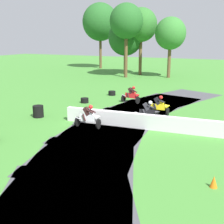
# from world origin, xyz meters

# --- Properties ---
(ground_plane) EXTENTS (120.00, 120.00, 0.00)m
(ground_plane) POSITION_xyz_m (0.00, 0.00, 0.00)
(ground_plane) COLOR #428433
(track_asphalt) EXTENTS (9.69, 29.33, 0.01)m
(track_asphalt) POSITION_xyz_m (1.05, 0.08, 0.00)
(track_asphalt) COLOR #47474C
(track_asphalt) RESTS_ON ground
(safety_barrier) EXTENTS (17.21, 1.58, 0.90)m
(safety_barrier) POSITION_xyz_m (5.54, 0.41, 0.45)
(safety_barrier) COLOR white
(safety_barrier) RESTS_ON ground
(motorcycle_lead_red) EXTENTS (1.71, 1.01, 1.43)m
(motorcycle_lead_red) POSITION_xyz_m (-1.32, 6.51, 0.65)
(motorcycle_lead_red) COLOR black
(motorcycle_lead_red) RESTS_ON ground
(motorcycle_chase_yellow) EXTENTS (1.68, 0.73, 1.43)m
(motorcycle_chase_yellow) POSITION_xyz_m (1.89, 3.59, 0.66)
(motorcycle_chase_yellow) COLOR black
(motorcycle_chase_yellow) RESTS_ON ground
(motorcycle_trailing_black) EXTENTS (1.68, 0.89, 1.43)m
(motorcycle_trailing_black) POSITION_xyz_m (1.74, 1.73, 0.64)
(motorcycle_trailing_black) COLOR black
(motorcycle_trailing_black) RESTS_ON ground
(motorcycle_fourth_white) EXTENTS (1.68, 0.79, 1.42)m
(motorcycle_fourth_white) POSITION_xyz_m (-1.05, -1.01, 0.66)
(motorcycle_fourth_white) COLOR black
(motorcycle_fourth_white) RESTS_ON ground
(tire_stack_near) EXTENTS (0.66, 0.66, 0.40)m
(tire_stack_near) POSITION_xyz_m (-4.16, 8.65, 0.20)
(tire_stack_near) COLOR black
(tire_stack_near) RESTS_ON ground
(tire_stack_mid_a) EXTENTS (0.64, 0.64, 0.40)m
(tire_stack_mid_a) POSITION_xyz_m (-4.82, 4.77, 0.20)
(tire_stack_mid_a) COLOR black
(tire_stack_mid_a) RESTS_ON ground
(tire_stack_mid_b) EXTENTS (0.71, 0.71, 0.80)m
(tire_stack_mid_b) POSITION_xyz_m (-5.35, -0.46, 0.40)
(tire_stack_mid_b) COLOR black
(tire_stack_mid_b) RESTS_ON ground
(traffic_cone) EXTENTS (0.28, 0.28, 0.44)m
(traffic_cone) POSITION_xyz_m (6.63, -5.39, 0.22)
(traffic_cone) COLOR orange
(traffic_cone) RESTS_ON ground
(tree_far_left) EXTENTS (5.95, 5.95, 10.86)m
(tree_far_left) POSITION_xyz_m (-16.47, 29.81, 7.71)
(tree_far_left) COLOR brown
(tree_far_left) RESTS_ON ground
(tree_far_right) EXTENTS (4.44, 4.44, 9.25)m
(tree_far_right) POSITION_xyz_m (-7.13, 24.20, 6.88)
(tree_far_right) COLOR brown
(tree_far_right) RESTS_ON ground
(tree_mid_rise) EXTENTS (4.32, 4.32, 9.56)m
(tree_mid_rise) POSITION_xyz_m (-7.93, 20.82, 7.24)
(tree_mid_rise) COLOR brown
(tree_mid_rise) RESTS_ON ground
(tree_behind_barrier) EXTENTS (4.88, 4.88, 7.77)m
(tree_behind_barrier) POSITION_xyz_m (-9.44, 24.14, 5.19)
(tree_behind_barrier) COLOR brown
(tree_behind_barrier) RESTS_ON ground
(tree_distant) EXTENTS (3.99, 3.99, 7.84)m
(tree_distant) POSITION_xyz_m (-2.66, 23.07, 5.70)
(tree_distant) COLOR brown
(tree_distant) RESTS_ON ground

